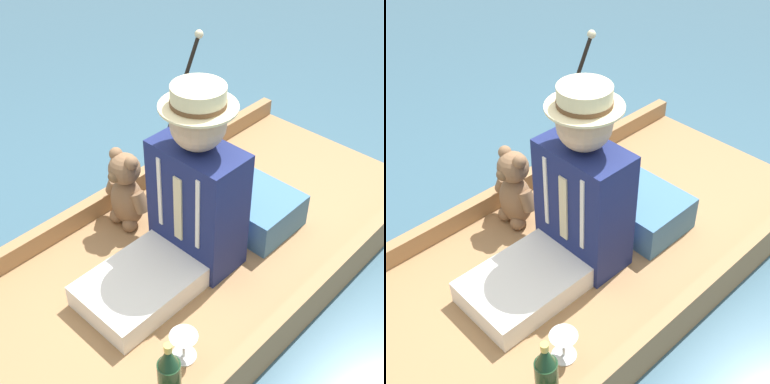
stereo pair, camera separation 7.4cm
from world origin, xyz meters
TOP-DOWN VIEW (x-y plane):
  - ground_plane at (0.00, 0.00)m, footprint 16.00×16.00m
  - punt_boat at (0.00, 0.00)m, footprint 1.16×2.80m
  - seat_cushion at (-0.02, -0.48)m, footprint 0.48×0.34m
  - seated_person at (-0.01, -0.06)m, footprint 0.40×0.75m
  - teddy_bear at (0.38, -0.06)m, footprint 0.29×0.17m
  - wine_glass at (-0.35, 0.31)m, footprint 0.11×0.11m
  - walking_cane at (0.48, -0.51)m, footprint 0.04×0.42m
  - champagne_bottle at (-0.44, 0.47)m, footprint 0.08×0.08m

SIDE VIEW (x-z plane):
  - ground_plane at x=0.00m, z-range 0.00..0.00m
  - punt_boat at x=0.00m, z-range -0.04..0.17m
  - seat_cushion at x=-0.02m, z-range 0.11..0.29m
  - wine_glass at x=-0.35m, z-range 0.14..0.26m
  - champagne_bottle at x=-0.44m, z-range 0.10..0.41m
  - teddy_bear at x=0.38m, z-range 0.10..0.51m
  - seated_person at x=-0.01m, z-range 0.01..0.86m
  - walking_cane at x=0.48m, z-range 0.17..0.96m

